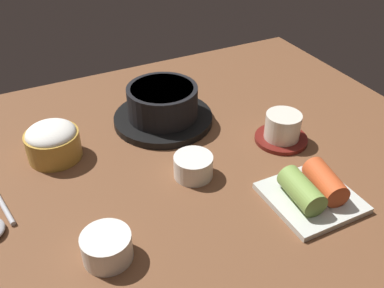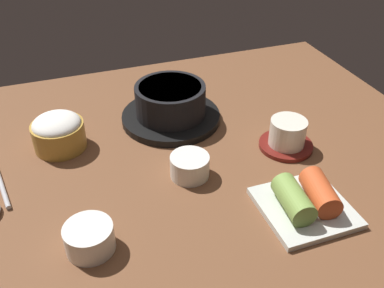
{
  "view_description": "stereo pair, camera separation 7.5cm",
  "coord_description": "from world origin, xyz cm",
  "px_view_note": "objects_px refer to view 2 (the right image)",
  "views": [
    {
      "loc": [
        -25.47,
        -56.91,
        48.8
      ],
      "look_at": [
        2.0,
        -2.0,
        5.0
      ],
      "focal_mm": 40.33,
      "sensor_mm": 36.0,
      "label": 1
    },
    {
      "loc": [
        -18.54,
        -59.86,
        48.8
      ],
      "look_at": [
        2.0,
        -2.0,
        5.0
      ],
      "focal_mm": 40.33,
      "sensor_mm": 36.0,
      "label": 2
    }
  ],
  "objects_px": {
    "rice_bowl": "(58,132)",
    "banchan_cup_center": "(189,166)",
    "kimchi_plate": "(306,201)",
    "side_bowl_near": "(89,237)",
    "tea_cup_with_saucer": "(287,135)",
    "stone_pot": "(171,105)"
  },
  "relations": [
    {
      "from": "tea_cup_with_saucer",
      "to": "banchan_cup_center",
      "type": "distance_m",
      "value": 0.2
    },
    {
      "from": "kimchi_plate",
      "to": "side_bowl_near",
      "type": "relative_size",
      "value": 1.92
    },
    {
      "from": "rice_bowl",
      "to": "tea_cup_with_saucer",
      "type": "relative_size",
      "value": 0.96
    },
    {
      "from": "tea_cup_with_saucer",
      "to": "side_bowl_near",
      "type": "height_order",
      "value": "tea_cup_with_saucer"
    },
    {
      "from": "stone_pot",
      "to": "rice_bowl",
      "type": "distance_m",
      "value": 0.22
    },
    {
      "from": "rice_bowl",
      "to": "kimchi_plate",
      "type": "bearing_deg",
      "value": -41.42
    },
    {
      "from": "tea_cup_with_saucer",
      "to": "rice_bowl",
      "type": "bearing_deg",
      "value": 160.35
    },
    {
      "from": "banchan_cup_center",
      "to": "kimchi_plate",
      "type": "relative_size",
      "value": 0.5
    },
    {
      "from": "stone_pot",
      "to": "banchan_cup_center",
      "type": "bearing_deg",
      "value": -97.39
    },
    {
      "from": "stone_pot",
      "to": "tea_cup_with_saucer",
      "type": "xyz_separation_m",
      "value": [
        0.17,
        -0.16,
        -0.01
      ]
    },
    {
      "from": "kimchi_plate",
      "to": "stone_pot",
      "type": "bearing_deg",
      "value": 110.05
    },
    {
      "from": "kimchi_plate",
      "to": "side_bowl_near",
      "type": "distance_m",
      "value": 0.32
    },
    {
      "from": "rice_bowl",
      "to": "banchan_cup_center",
      "type": "relative_size",
      "value": 1.43
    },
    {
      "from": "kimchi_plate",
      "to": "side_bowl_near",
      "type": "bearing_deg",
      "value": 173.97
    },
    {
      "from": "rice_bowl",
      "to": "banchan_cup_center",
      "type": "bearing_deg",
      "value": -38.73
    },
    {
      "from": "stone_pot",
      "to": "rice_bowl",
      "type": "relative_size",
      "value": 2.09
    },
    {
      "from": "stone_pot",
      "to": "banchan_cup_center",
      "type": "xyz_separation_m",
      "value": [
        -0.02,
        -0.18,
        -0.01
      ]
    },
    {
      "from": "rice_bowl",
      "to": "side_bowl_near",
      "type": "xyz_separation_m",
      "value": [
        0.01,
        -0.26,
        -0.01
      ]
    },
    {
      "from": "stone_pot",
      "to": "banchan_cup_center",
      "type": "distance_m",
      "value": 0.18
    },
    {
      "from": "banchan_cup_center",
      "to": "side_bowl_near",
      "type": "height_order",
      "value": "side_bowl_near"
    },
    {
      "from": "tea_cup_with_saucer",
      "to": "kimchi_plate",
      "type": "xyz_separation_m",
      "value": [
        -0.06,
        -0.16,
        -0.01
      ]
    },
    {
      "from": "stone_pot",
      "to": "kimchi_plate",
      "type": "height_order",
      "value": "stone_pot"
    }
  ]
}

